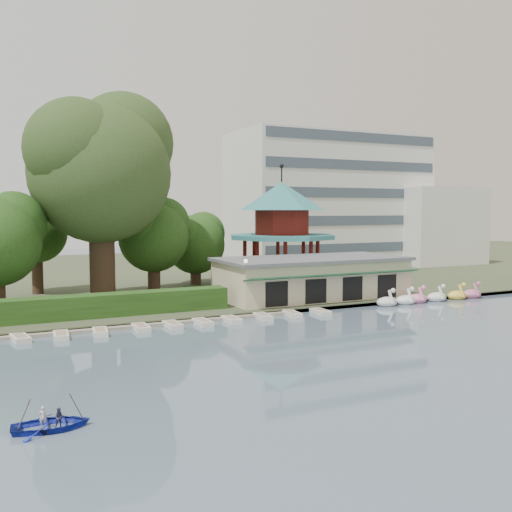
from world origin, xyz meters
TOP-DOWN VIEW (x-y plane):
  - ground_plane at (0.00, 0.00)m, footprint 220.00×220.00m
  - shore at (0.00, 52.00)m, footprint 220.00×70.00m
  - embankment at (0.00, 17.30)m, footprint 220.00×0.60m
  - dock at (-12.00, 17.20)m, footprint 34.00×1.60m
  - boathouse at (10.00, 21.97)m, footprint 18.60×9.39m
  - pavilion at (12.00, 32.00)m, footprint 12.40×12.40m
  - office_building at (32.67, 49.00)m, footprint 38.00×18.00m
  - hedge at (-15.00, 20.50)m, footprint 30.00×2.00m
  - lamp_post at (1.50, 19.00)m, footprint 0.36×0.36m
  - big_tree at (-8.83, 28.21)m, footprint 14.12×13.16m
  - small_trees at (-12.07, 31.19)m, footprint 39.99×17.23m
  - swan_boats at (20.19, 16.59)m, footprint 13.13×2.08m
  - moored_rowboats at (-10.12, 15.80)m, footprint 35.16×2.74m
  - rowboat_with_passengers at (-16.72, -1.61)m, footprint 4.56×3.43m

SIDE VIEW (x-z plane):
  - ground_plane at x=0.00m, z-range 0.00..0.00m
  - dock at x=-12.00m, z-range 0.00..0.24m
  - embankment at x=0.00m, z-range 0.00..0.30m
  - moored_rowboats at x=-10.12m, z-range 0.00..0.36m
  - shore at x=0.00m, z-range 0.00..0.40m
  - swan_boats at x=20.19m, z-range -0.56..1.35m
  - rowboat_with_passengers at x=-16.72m, z-range -0.56..1.45m
  - hedge at x=-15.00m, z-range 0.40..2.20m
  - boathouse at x=10.00m, z-range 0.42..4.32m
  - lamp_post at x=1.50m, z-range 1.20..5.48m
  - small_trees at x=-12.07m, z-range 1.07..11.24m
  - pavilion at x=12.00m, z-range 0.73..14.23m
  - office_building at x=32.67m, z-range -0.27..19.73m
  - big_tree at x=-8.83m, z-range 3.40..23.16m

